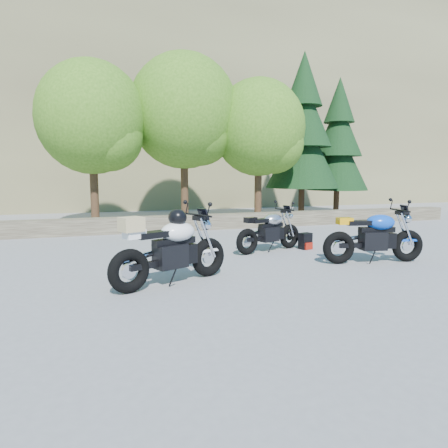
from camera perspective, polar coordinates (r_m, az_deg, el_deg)
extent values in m
plane|color=slate|center=(8.09, 0.89, -6.17)|extent=(90.00, 90.00, 0.00)
cube|color=#433A2D|center=(13.29, -6.96, 0.12)|extent=(22.00, 0.55, 0.50)
cube|color=brown|center=(36.31, -9.67, 15.99)|extent=(80.00, 30.00, 15.00)
cylinder|color=#382314|center=(14.64, -18.06, 5.42)|extent=(0.28, 0.28, 3.02)
sphere|color=#386917|center=(14.76, -18.41, 14.25)|extent=(3.67, 3.67, 3.67)
sphere|color=#386917|center=(14.40, -16.28, 11.92)|extent=(2.38, 2.38, 2.38)
cylinder|color=#382314|center=(15.41, -5.67, 6.43)|extent=(0.28, 0.28, 3.36)
sphere|color=#386917|center=(15.59, -5.79, 15.73)|extent=(4.08, 4.08, 4.08)
sphere|color=#386917|center=(15.33, -3.63, 13.19)|extent=(2.64, 2.64, 2.64)
cylinder|color=#382314|center=(15.72, 4.89, 5.64)|extent=(0.28, 0.28, 2.91)
sphere|color=#386917|center=(15.81, 4.98, 13.58)|extent=(3.54, 3.54, 3.54)
sphere|color=#386917|center=(15.68, 7.11, 11.31)|extent=(2.29, 2.29, 2.29)
cylinder|color=#382314|center=(17.96, 11.02, 4.52)|extent=(0.26, 0.26, 2.16)
cone|color=black|center=(17.97, 11.16, 10.26)|extent=(3.17, 3.17, 3.24)
cone|color=black|center=(18.13, 11.28, 15.26)|extent=(2.45, 2.45, 2.88)
cone|color=black|center=(18.39, 11.40, 19.71)|extent=(1.58, 1.58, 2.30)
cylinder|color=#382314|center=(19.63, 15.77, 4.25)|extent=(0.26, 0.26, 1.92)
cone|color=black|center=(19.62, 15.93, 8.92)|extent=(2.82, 2.82, 2.88)
cone|color=black|center=(19.72, 16.07, 13.00)|extent=(2.18, 2.18, 2.56)
cone|color=black|center=(19.90, 16.21, 16.67)|extent=(1.41, 1.41, 2.05)
torus|color=black|center=(10.20, 9.33, -1.73)|extent=(0.63, 0.34, 0.62)
torus|color=black|center=(9.27, 3.32, -2.53)|extent=(0.63, 0.34, 0.62)
cylinder|color=silver|center=(10.20, 9.33, -1.73)|extent=(0.21, 0.10, 0.21)
cylinder|color=silver|center=(9.27, 3.32, -2.53)|extent=(0.21, 0.10, 0.21)
cube|color=black|center=(9.69, 6.39, -1.45)|extent=(0.53, 0.42, 0.35)
cube|color=black|center=(9.71, 6.70, -0.18)|extent=(0.69, 0.35, 0.10)
ellipsoid|color=#B8B7BC|center=(9.74, 7.00, 0.64)|extent=(0.64, 0.52, 0.29)
cube|color=black|center=(9.45, 5.14, 0.47)|extent=(0.52, 0.35, 0.09)
cube|color=black|center=(9.26, 3.80, 0.58)|extent=(0.32, 0.27, 0.12)
cylinder|color=black|center=(9.98, 8.63, 2.04)|extent=(0.22, 0.61, 0.03)
sphere|color=silver|center=(10.10, 9.23, 1.16)|extent=(0.17, 0.17, 0.17)
torus|color=black|center=(7.32, -2.27, -4.75)|extent=(0.72, 0.44, 0.71)
torus|color=black|center=(6.46, -13.43, -6.56)|extent=(0.72, 0.44, 0.71)
cylinder|color=silver|center=(7.32, -2.27, -4.75)|extent=(0.24, 0.14, 0.24)
cylinder|color=silver|center=(6.46, -13.43, -6.56)|extent=(0.24, 0.14, 0.24)
cube|color=black|center=(6.82, -7.66, -4.56)|extent=(0.62, 0.51, 0.40)
cube|color=black|center=(6.82, -7.15, -2.46)|extent=(0.79, 0.47, 0.11)
ellipsoid|color=white|center=(6.84, -6.64, -1.10)|extent=(0.76, 0.65, 0.34)
cube|color=black|center=(6.57, -10.14, -1.50)|extent=(0.61, 0.44, 0.10)
cube|color=white|center=(6.40, -12.70, -1.39)|extent=(0.37, 0.33, 0.14)
cylinder|color=black|center=(7.07, -3.70, 1.29)|extent=(0.32, 0.69, 0.04)
sphere|color=silver|center=(7.20, -2.56, -0.11)|extent=(0.20, 0.20, 0.20)
ellipsoid|color=black|center=(6.81, -6.66, 0.93)|extent=(0.41, 0.42, 0.30)
cube|color=tan|center=(6.36, -13.09, -0.04)|extent=(0.42, 0.40, 0.22)
torus|color=black|center=(9.39, 24.72, -2.84)|extent=(0.71, 0.29, 0.69)
torus|color=black|center=(8.65, 16.06, -3.26)|extent=(0.71, 0.29, 0.69)
cylinder|color=silver|center=(9.39, 24.72, -2.84)|extent=(0.24, 0.08, 0.24)
cylinder|color=silver|center=(8.65, 16.06, -3.26)|extent=(0.24, 0.08, 0.24)
cube|color=black|center=(8.96, 20.49, -2.25)|extent=(0.57, 0.41, 0.39)
cube|color=black|center=(8.96, 20.97, -0.74)|extent=(0.77, 0.30, 0.11)
ellipsoid|color=blue|center=(8.98, 21.44, 0.23)|extent=(0.68, 0.52, 0.33)
cube|color=black|center=(8.76, 18.74, 0.18)|extent=(0.57, 0.33, 0.10)
cube|color=orange|center=(8.61, 16.84, 0.43)|extent=(0.33, 0.27, 0.14)
cylinder|color=black|center=(9.18, 23.84, 1.80)|extent=(0.16, 0.70, 0.03)
sphere|color=silver|center=(9.29, 24.69, 0.68)|extent=(0.19, 0.19, 0.19)
cube|color=black|center=(10.18, 11.53, -2.39)|extent=(0.34, 0.28, 0.40)
cube|color=maroon|center=(10.12, 12.03, -3.11)|extent=(0.24, 0.10, 0.17)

